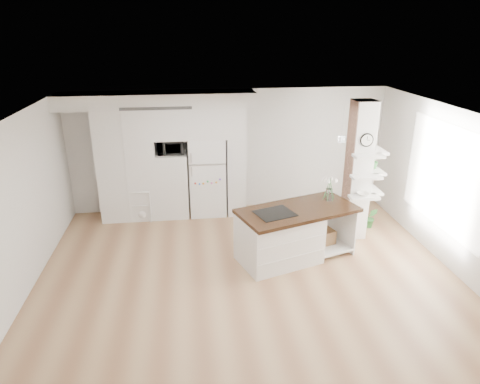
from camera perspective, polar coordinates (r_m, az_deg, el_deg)
The scene contains 14 objects.
floor at distance 7.40m, azimuth 1.03°, elevation -10.93°, with size 7.00×6.00×0.01m, color tan.
room at distance 6.60m, azimuth 1.13°, elevation 2.84°, with size 7.04×6.04×2.72m.
cabinet_wall at distance 9.21m, azimuth -10.29°, elevation 5.58°, with size 4.00×0.71×2.70m.
refrigerator at distance 9.40m, azimuth -4.41°, elevation 2.16°, with size 0.78×0.69×1.75m.
column at distance 8.43m, azimuth 16.20°, elevation 2.52°, with size 0.69×0.90×2.70m.
window at distance 8.21m, azimuth 25.62°, elevation 1.81°, with size 2.40×2.40×0.00m, color white.
pendant_light at distance 7.10m, azimuth 14.76°, elevation 5.69°, with size 0.12×0.12×0.10m, color white.
kitchen_island at distance 7.65m, azimuth 6.03°, elevation -5.67°, with size 2.30×1.61×1.51m.
bookshelf at distance 9.49m, azimuth -13.24°, elevation -1.89°, with size 0.61×0.39×0.69m.
floor_plant_a at distance 9.31m, azimuth 17.05°, elevation -3.29°, with size 0.24×0.20×0.44m, color #317A35.
floor_plant_b at distance 8.93m, azimuth 11.58°, elevation -3.64°, with size 0.28×0.28×0.50m, color #317A35.
microwave at distance 9.14m, azimuth -9.24°, elevation 5.95°, with size 0.54×0.37×0.30m, color #2D2D2D.
shelf_plant at distance 8.63m, azimuth 17.43°, elevation 4.01°, with size 0.27×0.23×0.30m, color #317A35.
decor_bowl at distance 8.32m, azimuth 16.06°, elevation -0.29°, with size 0.22×0.22×0.05m, color white.
Camera 1 is at (-0.90, -6.20, 3.93)m, focal length 32.00 mm.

